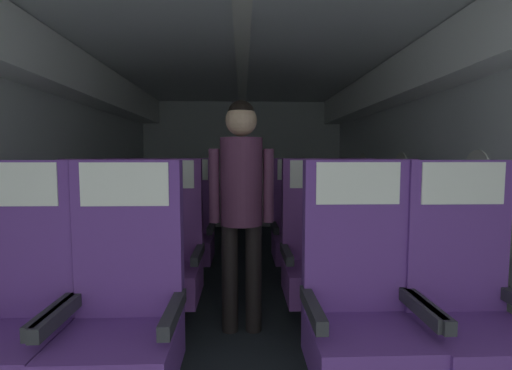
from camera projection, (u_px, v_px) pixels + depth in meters
ground at (243, 294)px, 3.12m from camera, size 3.56×6.37×0.02m
fuselage_shell at (242, 118)px, 3.26m from camera, size 3.44×6.02×2.15m
seat_a_left_window at (8, 316)px, 1.59m from camera, size 0.53×0.47×1.17m
seat_a_left_aisle at (122, 315)px, 1.60m from camera, size 0.53×0.47×1.17m
seat_a_right_aisle at (468, 309)px, 1.66m from camera, size 0.53×0.47×1.17m
seat_a_right_window at (361, 309)px, 1.66m from camera, size 0.53×0.47×1.17m
seat_b_left_window at (92, 258)px, 2.49m from camera, size 0.53×0.47×1.17m
seat_b_left_aisle at (165, 257)px, 2.52m from camera, size 0.53×0.47×1.17m
seat_b_right_aisle at (387, 255)px, 2.56m from camera, size 0.53×0.47×1.17m
seat_b_right_window at (319, 256)px, 2.54m from camera, size 0.53×0.47×1.17m
seat_c_left_window at (132, 231)px, 3.39m from camera, size 0.53×0.47×1.17m
seat_c_left_aisle at (187, 230)px, 3.43m from camera, size 0.53×0.47×1.17m
seat_c_right_aisle at (350, 230)px, 3.46m from camera, size 0.53×0.47×1.17m
seat_c_right_window at (298, 230)px, 3.46m from camera, size 0.53×0.47×1.17m
flight_attendant at (241, 192)px, 2.38m from camera, size 0.43×0.28×1.55m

